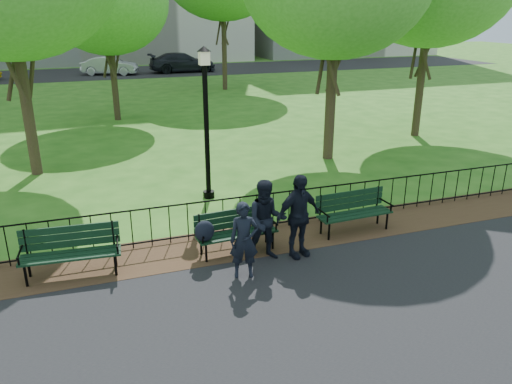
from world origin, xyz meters
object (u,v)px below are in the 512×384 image
object	(u,v)px
person_left	(244,240)
person_mid	(267,220)
park_bench_right_a	(353,207)
sedan_silver	(110,66)
park_bench_left_a	(70,246)
park_bench_main	(222,229)
sedan_dark	(182,62)
person_right	(298,216)
lamppost	(206,119)
tree_far_c	(107,2)

from	to	relation	value
person_left	person_mid	bearing A→B (deg)	53.14
park_bench_right_a	sedan_silver	distance (m)	32.48
park_bench_left_a	person_left	world-z (taller)	person_left
park_bench_main	sedan_dark	distance (m)	32.94
person_mid	person_right	bearing A→B (deg)	5.41
park_bench_left_a	sedan_dark	xyz separation A→B (m)	(8.73, 32.24, 0.19)
sedan_silver	sedan_dark	size ratio (longest dim) A/B	0.80
person_right	sedan_silver	world-z (taller)	person_right
lamppost	sedan_dark	distance (m)	29.51
park_bench_left_a	lamppost	xyz separation A→B (m)	(3.51, 3.22, 1.57)
person_left	person_right	world-z (taller)	person_right
tree_far_c	person_right	xyz separation A→B (m)	(2.33, -15.33, -4.26)
park_bench_main	lamppost	distance (m)	3.80
person_mid	sedan_dark	size ratio (longest dim) A/B	0.31
sedan_silver	sedan_dark	xyz separation A→B (m)	(5.73, -0.11, 0.07)
park_bench_left_a	lamppost	bearing A→B (deg)	46.97
sedan_silver	person_left	bearing A→B (deg)	-160.82
person_mid	sedan_silver	xyz separation A→B (m)	(-0.74, 32.99, -0.14)
park_bench_left_a	tree_far_c	distance (m)	15.43
tree_far_c	sedan_silver	xyz separation A→B (m)	(0.94, 17.75, -4.43)
tree_far_c	person_right	size ratio (longest dim) A/B	4.21
lamppost	sedan_silver	bearing A→B (deg)	91.01
tree_far_c	sedan_silver	bearing A→B (deg)	86.97
park_bench_main	sedan_dark	bearing A→B (deg)	75.93
park_bench_right_a	sedan_dark	size ratio (longest dim) A/B	0.34
park_bench_main	person_mid	size ratio (longest dim) A/B	1.07
park_bench_left_a	person_mid	world-z (taller)	person_mid
tree_far_c	sedan_dark	world-z (taller)	tree_far_c
park_bench_main	person_left	distance (m)	1.01
person_right	person_left	bearing A→B (deg)	-173.57
lamppost	person_right	size ratio (longest dim) A/B	2.26
park_bench_left_a	person_right	world-z (taller)	person_right
person_right	sedan_dark	size ratio (longest dim) A/B	0.33
park_bench_main	park_bench_left_a	bearing A→B (deg)	172.39
park_bench_main	person_right	bearing A→B (deg)	-24.32
sedan_dark	park_bench_main	bearing A→B (deg)	168.29
person_left	person_right	distance (m)	1.38
tree_far_c	person_mid	xyz separation A→B (m)	(1.68, -15.24, -4.30)
park_bench_left_a	person_right	bearing A→B (deg)	-5.02
park_bench_right_a	tree_far_c	distance (m)	15.81
person_left	park_bench_main	bearing A→B (deg)	113.01
lamppost	sedan_silver	xyz separation A→B (m)	(-0.52, 29.13, -1.45)
park_bench_left_a	sedan_dark	world-z (taller)	sedan_dark
lamppost	sedan_dark	bearing A→B (deg)	79.81
park_bench_right_a	lamppost	xyz separation A→B (m)	(-2.58, 3.21, 1.60)
sedan_dark	lamppost	bearing A→B (deg)	168.23
park_bench_left_a	lamppost	size ratio (longest dim) A/B	0.47
park_bench_right_a	sedan_dark	xyz separation A→B (m)	(2.64, 32.22, 0.21)
park_bench_right_a	person_left	bearing A→B (deg)	-161.19
person_left	person_mid	world-z (taller)	person_mid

